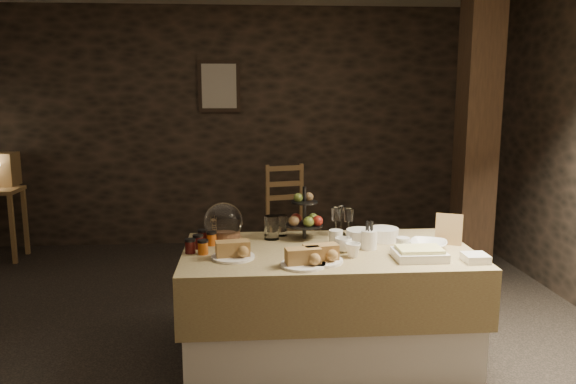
{
  "coord_description": "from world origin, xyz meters",
  "views": [
    {
      "loc": [
        0.13,
        -3.72,
        1.71
      ],
      "look_at": [
        0.42,
        0.2,
        0.99
      ],
      "focal_mm": 35.0,
      "sensor_mm": 36.0,
      "label": 1
    }
  ],
  "objects": [
    {
      "name": "ground_plane",
      "position": [
        0.0,
        0.0,
        0.0
      ],
      "size": [
        5.5,
        5.0,
        0.01
      ],
      "primitive_type": "cube",
      "color": "black",
      "rests_on": "ground"
    },
    {
      "name": "room_shell",
      "position": [
        0.0,
        0.0,
        1.56
      ],
      "size": [
        5.52,
        5.02,
        2.6
      ],
      "color": "black",
      "rests_on": "ground"
    },
    {
      "name": "buffet_table",
      "position": [
        0.64,
        -0.34,
        0.41
      ],
      "size": [
        1.82,
        0.96,
        0.72
      ],
      "color": "white",
      "rests_on": "ground_plane"
    },
    {
      "name": "chair",
      "position": [
        0.57,
        2.02,
        0.41
      ],
      "size": [
        0.52,
        0.5,
        0.73
      ],
      "rotation": [
        0.0,
        0.0,
        0.22
      ],
      "color": "#9B6E44",
      "rests_on": "ground_plane"
    },
    {
      "name": "timber_column",
      "position": [
        2.15,
        1.06,
        1.3
      ],
      "size": [
        0.3,
        0.3,
        2.6
      ],
      "primitive_type": "cube",
      "color": "black",
      "rests_on": "ground_plane"
    },
    {
      "name": "framed_picture",
      "position": [
        -0.15,
        2.47,
        1.75
      ],
      "size": [
        0.45,
        0.04,
        0.55
      ],
      "color": "black",
      "rests_on": "room_shell"
    },
    {
      "name": "plate_stack_a",
      "position": [
        0.86,
        -0.25,
        0.77
      ],
      "size": [
        0.19,
        0.19,
        0.1
      ],
      "primitive_type": "cylinder",
      "color": "white",
      "rests_on": "buffet_table"
    },
    {
      "name": "plate_stack_b",
      "position": [
        1.03,
        -0.16,
        0.76
      ],
      "size": [
        0.2,
        0.2,
        0.08
      ],
      "primitive_type": "cylinder",
      "color": "white",
      "rests_on": "buffet_table"
    },
    {
      "name": "cutlery_holder",
      "position": [
        0.9,
        -0.35,
        0.78
      ],
      "size": [
        0.1,
        0.1,
        0.12
      ],
      "primitive_type": "cylinder",
      "color": "white",
      "rests_on": "buffet_table"
    },
    {
      "name": "cup_a",
      "position": [
        0.72,
        -0.4,
        0.76
      ],
      "size": [
        0.14,
        0.14,
        0.09
      ],
      "primitive_type": "imported",
      "rotation": [
        0.0,
        0.0,
        0.28
      ],
      "color": "white",
      "rests_on": "buffet_table"
    },
    {
      "name": "cup_b",
      "position": [
        0.76,
        -0.51,
        0.76
      ],
      "size": [
        0.11,
        0.11,
        0.09
      ],
      "primitive_type": "imported",
      "rotation": [
        0.0,
        0.0,
        0.19
      ],
      "color": "white",
      "rests_on": "buffet_table"
    },
    {
      "name": "mug_c",
      "position": [
        0.7,
        -0.23,
        0.77
      ],
      "size": [
        0.09,
        0.09,
        0.09
      ],
      "primitive_type": "cylinder",
      "color": "white",
      "rests_on": "buffet_table"
    },
    {
      "name": "mug_d",
      "position": [
        1.09,
        -0.42,
        0.76
      ],
      "size": [
        0.08,
        0.08,
        0.09
      ],
      "primitive_type": "cylinder",
      "color": "white",
      "rests_on": "buffet_table"
    },
    {
      "name": "bowl",
      "position": [
        1.27,
        -0.39,
        0.75
      ],
      "size": [
        0.3,
        0.3,
        0.06
      ],
      "primitive_type": "imported",
      "rotation": [
        0.0,
        0.0,
        -0.4
      ],
      "color": "white",
      "rests_on": "buffet_table"
    },
    {
      "name": "cake_dome",
      "position": [
        -0.03,
        -0.04,
        0.82
      ],
      "size": [
        0.26,
        0.26,
        0.26
      ],
      "color": "#9B6E44",
      "rests_on": "buffet_table"
    },
    {
      "name": "fruit_stand",
      "position": [
        0.52,
        -0.07,
        0.86
      ],
      "size": [
        0.25,
        0.25,
        0.36
      ],
      "rotation": [
        0.0,
        0.0,
        0.33
      ],
      "color": "black",
      "rests_on": "buffet_table"
    },
    {
      "name": "bread_platter_left",
      "position": [
        0.04,
        -0.48,
        0.76
      ],
      "size": [
        0.26,
        0.26,
        0.11
      ],
      "color": "white",
      "rests_on": "buffet_table"
    },
    {
      "name": "bread_platter_center",
      "position": [
        0.45,
        -0.66,
        0.76
      ],
      "size": [
        0.26,
        0.26,
        0.11
      ],
      "color": "white",
      "rests_on": "buffet_table"
    },
    {
      "name": "bread_platter_right",
      "position": [
        0.56,
        -0.6,
        0.76
      ],
      "size": [
        0.26,
        0.26,
        0.11
      ],
      "color": "white",
      "rests_on": "buffet_table"
    },
    {
      "name": "jam_jars",
      "position": [
        -0.16,
        -0.26,
        0.76
      ],
      "size": [
        0.18,
        0.32,
        0.07
      ],
      "color": "#4F1514",
      "rests_on": "buffet_table"
    },
    {
      "name": "tart_dish",
      "position": [
        1.15,
        -0.58,
        0.75
      ],
      "size": [
        0.3,
        0.22,
        0.07
      ],
      "color": "white",
      "rests_on": "buffet_table"
    },
    {
      "name": "square_dish",
      "position": [
        1.46,
        -0.66,
        0.74
      ],
      "size": [
        0.14,
        0.14,
        0.04
      ],
      "primitive_type": "cube",
      "color": "white",
      "rests_on": "buffet_table"
    },
    {
      "name": "menu_frame",
      "position": [
        1.44,
        -0.27,
        0.81
      ],
      "size": [
        0.18,
        0.13,
        0.22
      ],
      "primitive_type": "cube",
      "rotation": [
        -0.24,
        0.0,
        -0.42
      ],
      "color": "#9B6E44",
      "rests_on": "buffet_table"
    },
    {
      "name": "storage_jar_a",
      "position": [
        0.29,
        -0.07,
        0.8
      ],
      "size": [
        0.1,
        0.1,
        0.16
      ],
      "primitive_type": "cylinder",
      "color": "white",
      "rests_on": "buffet_table"
    },
    {
      "name": "storage_jar_b",
      "position": [
        0.36,
        0.03,
        0.79
      ],
      "size": [
        0.09,
        0.09,
        0.14
      ],
      "primitive_type": "cylinder",
      "color": "white",
      "rests_on": "buffet_table"
    }
  ]
}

